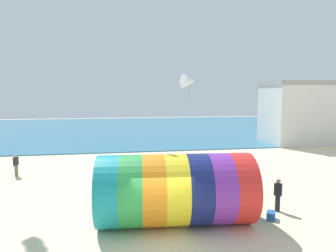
% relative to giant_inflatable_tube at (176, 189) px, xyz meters
% --- Properties ---
extents(ground_plane, '(120.00, 120.00, 0.00)m').
position_rel_giant_inflatable_tube_xyz_m(ground_plane, '(-0.77, -1.10, -1.58)').
color(ground_plane, beige).
extents(sea, '(120.00, 40.00, 0.10)m').
position_rel_giant_inflatable_tube_xyz_m(sea, '(-0.77, 36.52, -1.53)').
color(sea, teal).
rests_on(sea, ground).
extents(giant_inflatable_tube, '(7.06, 3.62, 3.16)m').
position_rel_giant_inflatable_tube_xyz_m(giant_inflatable_tube, '(0.00, 0.00, 0.00)').
color(giant_inflatable_tube, teal).
rests_on(giant_inflatable_tube, ground).
extents(kite_handler, '(0.42, 0.40, 1.65)m').
position_rel_giant_inflatable_tube_xyz_m(kite_handler, '(5.27, 0.57, -0.74)').
color(kite_handler, black).
rests_on(kite_handler, ground).
extents(kite_white_delta, '(1.45, 1.44, 2.17)m').
position_rel_giant_inflatable_tube_xyz_m(kite_white_delta, '(3.35, 11.80, 5.27)').
color(kite_white_delta, white).
extents(bystander_near_water, '(0.29, 0.40, 1.62)m').
position_rel_giant_inflatable_tube_xyz_m(bystander_near_water, '(-9.70, 9.36, -0.76)').
color(bystander_near_water, '#726651').
rests_on(bystander_near_water, ground).
extents(promenade_building, '(10.99, 5.64, 7.21)m').
position_rel_giant_inflatable_tube_xyz_m(promenade_building, '(19.82, 19.19, 2.04)').
color(promenade_building, silver).
rests_on(promenade_building, ground).
extents(cooler_box, '(0.58, 0.63, 0.36)m').
position_rel_giant_inflatable_tube_xyz_m(cooler_box, '(4.47, -0.28, -1.40)').
color(cooler_box, '#2659B2').
rests_on(cooler_box, ground).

